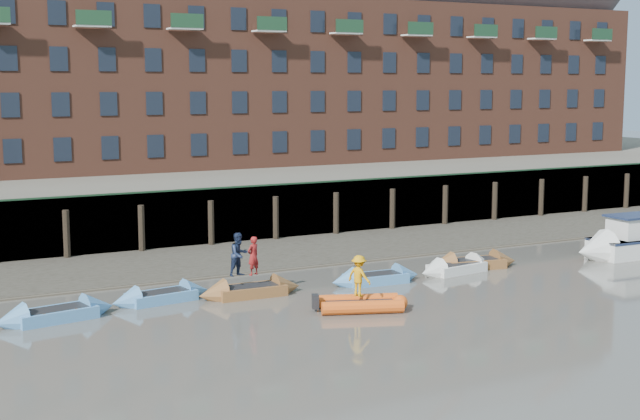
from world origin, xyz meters
TOP-DOWN VIEW (x-y plane):
  - ground at (0.00, 0.00)m, footprint 220.00×220.00m
  - foreshore at (0.00, 18.00)m, footprint 110.00×8.00m
  - mud_band at (0.00, 14.60)m, footprint 110.00×1.60m
  - river_wall at (-0.00, 22.38)m, footprint 110.00×1.23m
  - bank_terrace at (0.00, 36.00)m, footprint 110.00×28.00m
  - apartment_terrace at (-0.00, 36.99)m, footprint 80.60×15.56m
  - rowboat_1 at (-12.95, 9.67)m, footprint 4.93×2.17m
  - rowboat_2 at (-8.38, 10.66)m, footprint 4.56×1.91m
  - rowboat_3 at (-4.66, 9.85)m, footprint 4.69×1.47m
  - rowboat_4 at (1.46, 9.49)m, footprint 4.51×1.54m
  - rowboat_5 at (6.16, 9.68)m, footprint 4.67×1.96m
  - rowboat_6 at (7.50, 10.12)m, footprint 4.86×2.08m
  - rib_tender at (-1.49, 5.52)m, footprint 3.72×2.73m
  - motor_launch at (16.23, 8.80)m, footprint 6.89×2.43m
  - person_rower_a at (-4.48, 9.91)m, footprint 0.73×0.62m
  - person_rower_b at (-5.10, 10.00)m, footprint 1.10×0.97m
  - person_rib_crew at (-1.66, 5.63)m, footprint 0.99×1.24m

SIDE VIEW (x-z plane):
  - ground at x=0.00m, z-range 0.00..0.00m
  - foreshore at x=0.00m, z-range -0.25..0.25m
  - mud_band at x=0.00m, z-range -0.05..0.05m
  - rowboat_2 at x=-8.38m, z-range -0.41..0.87m
  - rowboat_4 at x=1.46m, z-range -0.42..0.87m
  - rowboat_5 at x=6.16m, z-range -0.42..0.89m
  - rowboat_3 at x=-4.66m, z-range -0.44..0.91m
  - rowboat_6 at x=7.50m, z-range -0.44..0.92m
  - rowboat_1 at x=-12.95m, z-range -0.45..0.94m
  - rib_tender at x=-1.49m, z-range -0.04..0.59m
  - motor_launch at x=16.23m, z-range -0.69..2.13m
  - person_rib_crew at x=-1.66m, z-range 0.59..2.27m
  - river_wall at x=0.00m, z-range -0.06..3.24m
  - bank_terrace at x=0.00m, z-range 0.00..3.20m
  - person_rower_a at x=-4.48m, z-range 0.91..2.60m
  - person_rower_b at x=-5.10m, z-range 0.91..2.81m
  - apartment_terrace at x=0.00m, z-range 2.34..23.31m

